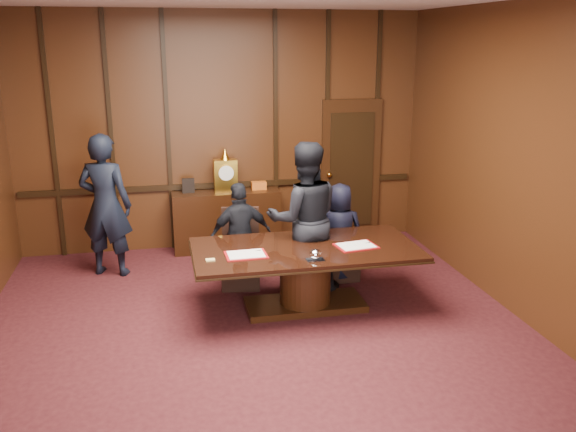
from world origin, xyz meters
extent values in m
plane|color=black|center=(0.00, 0.00, 0.00)|extent=(7.00, 7.00, 0.00)
cube|color=black|center=(0.00, 3.50, 1.75)|extent=(6.00, 0.04, 3.50)
cube|color=black|center=(0.00, -3.50, 1.75)|extent=(6.00, 0.04, 3.50)
cube|color=black|center=(3.00, 0.00, 1.75)|extent=(0.04, 7.00, 3.50)
cube|color=black|center=(0.00, 3.47, 0.95)|extent=(5.90, 0.05, 0.08)
cube|color=black|center=(2.00, 3.46, 1.10)|extent=(0.95, 0.06, 2.20)
sphere|color=gold|center=(1.63, 3.39, 1.05)|extent=(0.08, 0.08, 0.08)
cube|color=black|center=(0.00, 3.26, 0.45)|extent=(1.60, 0.45, 0.90)
cube|color=black|center=(-0.70, 3.26, 0.03)|extent=(0.12, 0.40, 0.06)
cube|color=black|center=(0.70, 3.26, 0.03)|extent=(0.12, 0.40, 0.06)
cube|color=gold|center=(0.00, 3.26, 1.14)|extent=(0.34, 0.18, 0.48)
cylinder|color=white|center=(0.00, 3.16, 1.20)|extent=(0.22, 0.03, 0.22)
cone|color=gold|center=(0.00, 3.26, 1.46)|extent=(0.14, 0.14, 0.16)
cube|color=black|center=(-0.55, 3.28, 1.01)|extent=(0.18, 0.04, 0.22)
cube|color=#C95917|center=(0.50, 3.28, 0.96)|extent=(0.22, 0.12, 0.12)
cube|color=black|center=(0.66, 0.93, 0.04)|extent=(1.40, 0.60, 0.08)
cylinder|color=black|center=(0.66, 0.93, 0.39)|extent=(0.60, 0.60, 0.62)
cube|color=black|center=(0.66, 0.93, 0.71)|extent=(2.62, 1.32, 0.02)
cube|color=black|center=(0.66, 0.93, 0.73)|extent=(2.60, 1.30, 0.06)
cube|color=maroon|center=(-0.05, 0.81, 0.77)|extent=(0.47, 0.34, 0.01)
cube|color=white|center=(-0.05, 0.81, 0.78)|extent=(0.41, 0.29, 0.01)
cube|color=maroon|center=(1.24, 0.84, 0.77)|extent=(0.50, 0.39, 0.01)
cube|color=white|center=(1.24, 0.84, 0.78)|extent=(0.44, 0.34, 0.01)
cube|color=white|center=(0.66, 0.48, 0.77)|extent=(0.20, 0.14, 0.01)
ellipsoid|color=white|center=(0.66, 0.48, 0.82)|extent=(0.13, 0.13, 0.10)
cube|color=#E1BF6E|center=(-0.46, 0.72, 0.77)|extent=(0.10, 0.07, 0.01)
cube|color=black|center=(0.01, 1.78, 0.23)|extent=(0.55, 0.55, 0.46)
cube|color=black|center=(0.04, 1.99, 0.72)|extent=(0.48, 0.13, 0.55)
cylinder|color=black|center=(-0.19, 1.58, 0.12)|extent=(0.04, 0.04, 0.23)
cylinder|color=black|center=(0.21, 1.98, 0.12)|extent=(0.04, 0.04, 0.23)
cube|color=black|center=(1.31, 1.78, 0.23)|extent=(0.50, 0.50, 0.46)
cube|color=black|center=(1.30, 1.99, 0.72)|extent=(0.48, 0.08, 0.55)
cylinder|color=black|center=(1.11, 1.58, 0.12)|extent=(0.04, 0.04, 0.23)
cylinder|color=black|center=(1.51, 1.98, 0.12)|extent=(0.04, 0.04, 0.23)
imported|color=black|center=(0.01, 1.73, 0.69)|extent=(0.85, 0.46, 1.38)
imported|color=black|center=(1.31, 1.73, 0.65)|extent=(0.70, 0.51, 1.30)
imported|color=black|center=(-1.67, 2.57, 0.96)|extent=(0.81, 0.66, 1.93)
imported|color=black|center=(0.76, 1.41, 0.96)|extent=(0.97, 0.78, 1.92)
camera|label=1|loc=(-0.92, -5.55, 3.07)|focal=38.00mm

